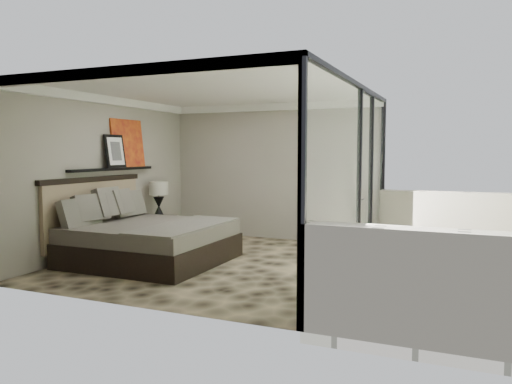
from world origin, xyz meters
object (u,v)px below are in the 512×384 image
at_px(table_lamp, 159,194).
at_px(bed, 145,238).
at_px(nightstand, 159,227).
at_px(lounger, 443,271).

bearing_deg(table_lamp, bed, -63.08).
height_order(bed, nightstand, bed).
distance_m(nightstand, table_lamp, 0.67).
height_order(nightstand, lounger, nightstand).
bearing_deg(bed, nightstand, 116.94).
xyz_separation_m(nightstand, lounger, (5.43, -1.17, -0.12)).
distance_m(nightstand, lounger, 5.56).
relative_size(bed, nightstand, 4.08).
bearing_deg(bed, table_lamp, 116.92).
bearing_deg(table_lamp, lounger, -12.02).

